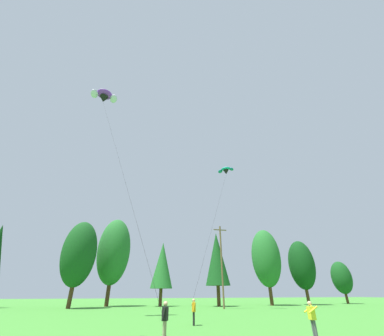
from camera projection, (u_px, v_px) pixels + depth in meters
treeline_tree_d at (79, 253)px, 38.70m from camera, size 5.23×5.23×12.68m
treeline_tree_e at (114, 251)px, 44.55m from camera, size 5.77×5.77×14.69m
treeline_tree_f at (162, 265)px, 44.19m from camera, size 3.91×3.91×10.51m
treeline_tree_g at (217, 258)px, 44.49m from camera, size 4.30×4.30×12.26m
treeline_tree_h at (266, 258)px, 47.76m from camera, size 5.47×5.47×13.59m
treeline_tree_i at (302, 265)px, 49.24m from camera, size 4.98×4.98×11.77m
treeline_tree_j at (341, 278)px, 53.12m from camera, size 4.05×4.05×8.32m
utility_pole at (222, 263)px, 37.48m from camera, size 2.20×0.26×11.84m
kite_flyer_near at (165, 317)px, 12.02m from camera, size 0.42×0.59×1.69m
kite_flyer_mid at (194, 310)px, 17.61m from camera, size 0.30×0.59×1.69m
kite_flyer_far at (312, 316)px, 12.49m from camera, size 0.61×0.64×1.69m
parafoil_kite_high_purple at (104, 96)px, 32.07m from camera, size 8.86×13.21×24.94m
parafoil_kite_mid_teal at (226, 170)px, 42.15m from camera, size 11.66×16.37×20.45m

